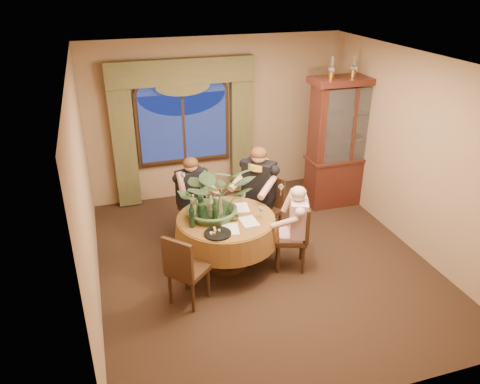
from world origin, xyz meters
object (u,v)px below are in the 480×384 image
object	(u,v)px
centerpiece_plant	(214,170)
olive_bowl	(234,218)
oil_lamp_right	(375,64)
chair_back	(195,208)
chair_right	(291,236)
stoneware_vase	(218,205)
wine_bottle_1	(201,203)
chair_front_left	(188,268)
wine_bottle_5	(192,216)
oil_lamp_left	(332,67)
wine_bottle_3	(200,211)
person_back	(192,198)
chair_back_right	(265,210)
person_pink	(298,228)
person_scarf	(259,192)
wine_bottle_0	(211,207)
china_cabinet	(346,143)
wine_bottle_4	(215,210)
oil_lamp_center	(354,66)
wine_bottle_2	(193,206)
dining_table	(226,241)

from	to	relation	value
centerpiece_plant	olive_bowl	bearing A→B (deg)	-47.38
oil_lamp_right	chair_back	xyz separation A→B (m)	(-3.12, -0.40, -1.92)
chair_right	stoneware_vase	size ratio (longest dim) A/B	3.61
olive_bowl	wine_bottle_1	world-z (taller)	wine_bottle_1
chair_front_left	stoneware_vase	distance (m)	1.03
wine_bottle_1	wine_bottle_5	distance (m)	0.38
oil_lamp_left	wine_bottle_3	distance (m)	3.16
person_back	chair_right	bearing A→B (deg)	115.21
chair_back_right	wine_bottle_3	xyz separation A→B (m)	(-1.11, -0.53, 0.44)
oil_lamp_left	chair_back	xyz separation A→B (m)	(-2.35, -0.40, -1.92)
person_pink	person_scarf	world-z (taller)	person_scarf
person_back	wine_bottle_0	world-z (taller)	person_back
chair_back_right	olive_bowl	xyz separation A→B (m)	(-0.67, -0.61, 0.29)
person_back	olive_bowl	xyz separation A→B (m)	(0.37, -1.00, 0.12)
china_cabinet	wine_bottle_4	world-z (taller)	china_cabinet
person_scarf	stoneware_vase	world-z (taller)	person_scarf
chair_right	oil_lamp_center	bearing A→B (deg)	-25.82
oil_lamp_right	wine_bottle_1	xyz separation A→B (m)	(-3.18, -1.08, -1.48)
oil_lamp_center	wine_bottle_2	xyz separation A→B (m)	(-2.91, -1.15, -1.48)
chair_right	wine_bottle_3	distance (m)	1.30
wine_bottle_4	oil_lamp_center	bearing A→B (deg)	26.98
person_scarf	wine_bottle_4	distance (m)	1.12
stoneware_vase	person_pink	bearing A→B (deg)	-24.73
wine_bottle_3	wine_bottle_0	bearing A→B (deg)	16.28
oil_lamp_center	china_cabinet	bearing A→B (deg)	0.00
china_cabinet	wine_bottle_3	world-z (taller)	china_cabinet
oil_lamp_left	oil_lamp_center	distance (m)	0.39
chair_back	oil_lamp_center	bearing A→B (deg)	173.45
chair_back_right	stoneware_vase	bearing A→B (deg)	81.20
chair_front_left	wine_bottle_1	bearing A→B (deg)	112.90
chair_front_left	wine_bottle_5	size ratio (longest dim) A/B	2.91
stoneware_vase	wine_bottle_2	distance (m)	0.34
wine_bottle_4	wine_bottle_1	bearing A→B (deg)	115.87
chair_back	wine_bottle_3	xyz separation A→B (m)	(-0.12, -0.91, 0.44)
wine_bottle_5	oil_lamp_right	bearing A→B (deg)	22.67
chair_front_left	olive_bowl	distance (m)	0.96
chair_right	person_pink	distance (m)	0.16
person_scarf	wine_bottle_0	bearing A→B (deg)	81.70
person_pink	wine_bottle_5	distance (m)	1.45
oil_lamp_left	chair_back_right	bearing A→B (deg)	-150.22
oil_lamp_right	chair_back_right	distance (m)	2.97
centerpiece_plant	olive_bowl	world-z (taller)	centerpiece_plant
oil_lamp_left	dining_table	bearing A→B (deg)	-148.49
person_pink	chair_front_left	bearing A→B (deg)	120.80
person_scarf	wine_bottle_4	size ratio (longest dim) A/B	4.45
chair_front_left	wine_bottle_0	size ratio (longest dim) A/B	2.91
wine_bottle_1	wine_bottle_4	distance (m)	0.30
stoneware_vase	oil_lamp_center	bearing A→B (deg)	24.53
oil_lamp_center	chair_right	distance (m)	3.00
chair_back	wine_bottle_5	world-z (taller)	wine_bottle_5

